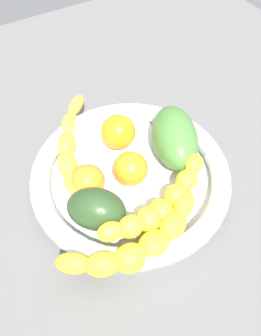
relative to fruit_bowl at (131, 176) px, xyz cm
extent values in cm
cube|color=#61615F|center=(0.00, 0.00, -3.95)|extent=(120.00, 120.00, 3.00)
cylinder|color=white|center=(0.00, 0.00, -1.60)|extent=(29.72, 29.72, 1.70)
torus|color=white|center=(0.00, 0.00, 0.78)|extent=(31.86, 31.86, 3.06)
ellipsoid|color=yellow|center=(-17.55, -1.16, 2.23)|extent=(5.32, 5.47, 2.22)
ellipsoid|color=yellow|center=(-14.33, -4.05, 1.72)|extent=(5.95, 5.41, 2.70)
ellipsoid|color=yellow|center=(-10.65, -6.34, 1.21)|extent=(6.27, 5.28, 3.17)
ellipsoid|color=yellow|center=(-6.64, -7.95, 1.21)|extent=(6.11, 4.61, 3.17)
ellipsoid|color=yellow|center=(-2.40, -8.84, 1.72)|extent=(5.70, 3.32, 2.70)
ellipsoid|color=yellow|center=(1.93, -8.97, 2.23)|extent=(5.53, 2.52, 2.22)
ellipsoid|color=yellow|center=(9.65, -14.29, 2.51)|extent=(5.03, 5.40, 2.78)
ellipsoid|color=yellow|center=(11.50, -11.05, 2.06)|extent=(4.90, 5.60, 3.37)
ellipsoid|color=yellow|center=(12.47, -7.45, 1.61)|extent=(4.56, 5.16, 3.97)
ellipsoid|color=yellow|center=(12.49, -3.72, 1.61)|extent=(4.51, 5.13, 3.97)
ellipsoid|color=yellow|center=(11.56, -0.11, 2.06)|extent=(4.87, 5.59, 3.37)
ellipsoid|color=yellow|center=(9.74, 3.15, 2.51)|extent=(5.01, 5.41, 2.78)
ellipsoid|color=yellow|center=(8.60, -8.21, 3.45)|extent=(3.47, 4.22, 2.75)
ellipsoid|color=yellow|center=(9.00, -5.35, 2.76)|extent=(3.50, 3.95, 3.25)
ellipsoid|color=yellow|center=(9.01, -2.45, 2.06)|extent=(3.99, 3.97, 3.74)
ellipsoid|color=yellow|center=(8.61, 0.42, 1.37)|extent=(4.91, 4.51, 4.24)
ellipsoid|color=yellow|center=(7.83, 3.20, 2.06)|extent=(4.78, 4.77, 3.74)
ellipsoid|color=yellow|center=(6.66, 5.85, 2.76)|extent=(4.61, 4.81, 3.25)
ellipsoid|color=yellow|center=(5.15, 8.32, 3.45)|extent=(4.41, 4.63, 2.75)
sphere|color=orange|center=(-1.37, -6.83, 1.95)|extent=(5.40, 5.40, 5.40)
sphere|color=orange|center=(0.00, 0.00, 2.03)|extent=(5.57, 5.57, 5.57)
sphere|color=orange|center=(-7.73, 2.16, 2.26)|extent=(6.03, 6.03, 6.03)
ellipsoid|color=#4B8338|center=(-1.36, 9.33, 2.91)|extent=(14.98, 12.15, 7.32)
ellipsoid|color=#2B4722|center=(3.93, -8.01, 2.34)|extent=(10.49, 10.56, 6.18)
camera|label=1|loc=(27.86, -16.52, 44.32)|focal=36.30mm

